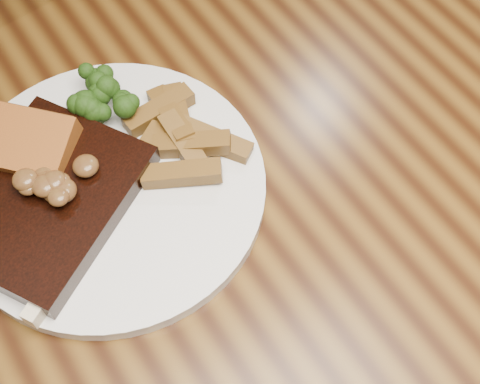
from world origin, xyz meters
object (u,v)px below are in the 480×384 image
object	(u,v)px
chair_far	(136,10)
garlic_bread	(18,152)
steak	(46,201)
potato_wedges	(182,139)
plate	(111,188)
dining_table	(226,242)

from	to	relation	value
chair_far	garlic_bread	world-z (taller)	chair_far
chair_far	steak	distance (m)	0.62
steak	potato_wedges	distance (m)	0.15
plate	garlic_bread	size ratio (longest dim) A/B	2.60
dining_table	potato_wedges	size ratio (longest dim) A/B	15.84
chair_far	steak	size ratio (longest dim) A/B	4.75
dining_table	chair_far	world-z (taller)	chair_far
dining_table	plate	bearing A→B (deg)	140.64
chair_far	garlic_bread	bearing A→B (deg)	36.59
dining_table	garlic_bread	xyz separation A→B (m)	(-0.15, 0.15, 0.12)
potato_wedges	plate	bearing A→B (deg)	-179.27
dining_table	potato_wedges	world-z (taller)	potato_wedges
dining_table	plate	size ratio (longest dim) A/B	5.17
dining_table	steak	size ratio (longest dim) A/B	8.54
potato_wedges	chair_far	bearing A→B (deg)	71.02
chair_far	plate	xyz separation A→B (m)	(-0.24, -0.46, 0.27)
plate	potato_wedges	bearing A→B (deg)	0.73
dining_table	chair_far	distance (m)	0.58
steak	chair_far	bearing A→B (deg)	25.69
steak	potato_wedges	bearing A→B (deg)	-33.82
plate	steak	world-z (taller)	steak
dining_table	chair_far	size ratio (longest dim) A/B	1.80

